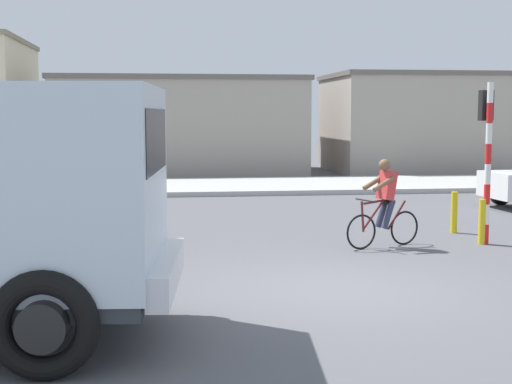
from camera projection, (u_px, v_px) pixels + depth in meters
ground_plane at (335, 290)px, 10.83m from camera, size 120.00×120.00×0.00m
sidewalk_far at (234, 186)px, 25.46m from camera, size 80.00×5.00×0.16m
cyclist at (384, 203)px, 14.19m from camera, size 1.63×0.73×1.72m
traffic_light_pole at (487, 140)px, 14.47m from camera, size 0.24×0.43×3.20m
car_white_mid at (15, 201)px, 15.00m from camera, size 4.20×2.29×1.60m
bollard_near at (482, 222)px, 14.56m from camera, size 0.14×0.14×0.90m
bollard_far at (454, 212)px, 15.94m from camera, size 0.14×0.14×0.90m
building_mid_block at (180, 125)px, 32.11m from camera, size 10.58×6.83×4.13m
building_corner_right at (425, 123)px, 33.19m from camera, size 8.74×6.25×4.35m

